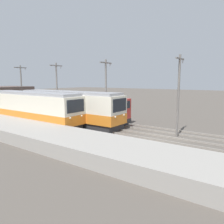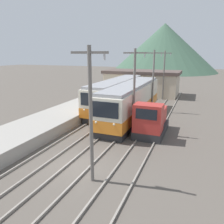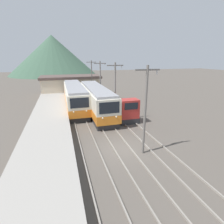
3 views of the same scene
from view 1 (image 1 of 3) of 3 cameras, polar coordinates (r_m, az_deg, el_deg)
The scene contains 12 objects.
ground_plane at distance 19.73m, azimuth 11.49°, elevation -6.86°, with size 200.00×200.00×0.00m, color #564F47.
platform_left at distance 14.33m, azimuth 1.11°, elevation -10.45°, with size 4.50×54.00×1.01m, color gray.
track_left at distance 17.45m, azimuth 7.97°, elevation -8.55°, with size 1.54×60.00×0.14m.
track_center at distance 19.89m, azimuth 11.74°, elevation -6.53°, with size 1.54×60.00×0.14m.
track_right at distance 22.59m, azimuth 14.83°, elevation -4.84°, with size 1.54×60.00×0.14m.
commuter_train_left at distance 26.75m, azimuth -20.29°, elevation 0.61°, with size 2.84×14.37×3.78m.
commuter_train_center at distance 26.10m, azimuth -11.41°, elevation 0.84°, with size 2.84×14.64×3.84m.
shunting_locomotive at distance 25.77m, azimuth -0.33°, elevation -0.37°, with size 2.40×4.77×3.00m.
catenary_mast_near at distance 20.24m, azimuth 16.97°, elevation 4.76°, with size 2.00×0.20×7.31m.
catenary_mast_mid at distance 24.05m, azimuth -1.60°, elevation 5.63°, with size 2.00×0.20×7.31m.
catenary_mast_far at distance 29.60m, azimuth -14.19°, elevation 5.90°, with size 2.00×0.20×7.31m.
catenary_mast_distant at distance 36.12m, azimuth -22.55°, elevation 5.92°, with size 2.00×0.20×7.31m.
Camera 1 is at (-17.45, -7.66, 5.13)m, focal length 35.00 mm.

